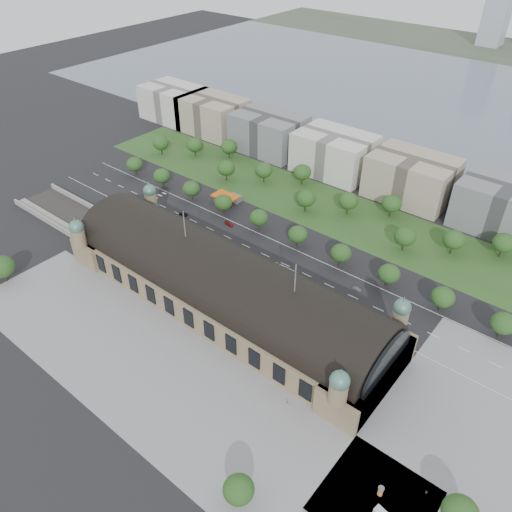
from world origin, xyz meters
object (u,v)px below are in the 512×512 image
Objects in this scene: petrol_station at (231,197)px; bus_east at (285,271)px; parked_car_4 at (190,244)px; pedestrian_2 at (427,492)px; parked_car_3 at (186,239)px; bus_west at (245,260)px; parked_car_0 at (176,235)px; advertising_column at (381,491)px; traffic_car_3 at (229,224)px; parked_car_2 at (169,233)px; traffic_car_6 at (397,327)px; pedestrian_0 at (287,403)px; traffic_car_5 at (357,289)px; traffic_car_0 at (115,197)px; traffic_car_2 at (183,214)px; parked_car_1 at (175,237)px; traffic_car_4 at (284,271)px; bus_mid at (295,285)px; parked_car_5 at (187,238)px; parked_car_6 at (229,260)px.

petrol_station reaches higher than bus_east.
pedestrian_2 is at bearing 46.54° from parked_car_4.
parked_car_3 is 35.20m from bus_west.
parked_car_0 is 152.92m from advertising_column.
traffic_car_3 is 31.35m from parked_car_2.
traffic_car_6 is at bearing 112.40° from advertising_column.
parked_car_4 is 50.73m from bus_east.
parked_car_0 is at bearing 157.52° from pedestrian_0.
parked_car_0 is 1.42× the size of advertising_column.
traffic_car_5 is at bearing 101.99° from pedestrian_0.
traffic_car_3 is at bearing 113.91° from parked_car_2.
pedestrian_2 is (111.62, -51.00, -0.99)m from bus_west.
advertising_column is (136.30, -55.68, 1.12)m from parked_car_3.
petrol_station is 65.84m from traffic_car_0.
bus_west is (53.20, -11.87, 1.08)m from traffic_car_2.
parked_car_2 is at bearing 16.66° from traffic_car_2.
traffic_car_3 is at bearing 128.01° from parked_car_1.
parked_car_4 is at bearing 105.16° from traffic_car_5.
bus_east reaches higher than traffic_car_4.
parked_car_0 is 11.48m from parked_car_4.
traffic_car_0 is 1.12× the size of advertising_column.
parked_car_0 is (-59.41, -10.68, 0.11)m from traffic_car_4.
bus_mid is 7.46× the size of pedestrian_2.
pedestrian_0 is at bearing -170.05° from traffic_car_5.
traffic_car_6 is 109.88m from parked_car_3.
advertising_column reaches higher than bus_mid.
advertising_column is (72.53, -59.83, 0.12)m from bus_mid.
advertising_column reaches higher than parked_car_5.
traffic_car_3 is 3.17× the size of pedestrian_2.
traffic_car_5 is 32.56m from bus_east.
parked_car_3 is 153.91m from pedestrian_2.
bus_east reaches higher than parked_car_1.
traffic_car_6 reaches higher than parked_car_5.
pedestrian_2 reaches higher than traffic_car_3.
traffic_car_2 is at bearing -167.54° from parked_car_0.
parked_car_3 is (10.11, 1.97, -0.07)m from parked_car_2.
parked_car_2 is 65.62m from bus_east.
petrol_station is at bearing 126.86° from traffic_car_0.
parked_car_5 is (-85.63, -19.04, 0.01)m from traffic_car_5.
traffic_car_5 is at bearing 124.03° from advertising_column.
traffic_car_0 is 147.24m from traffic_car_5.
traffic_car_5 is at bearing 113.71° from traffic_car_4.
parked_car_4 is (-80.13, -21.99, 0.07)m from traffic_car_5.
parked_car_5 is at bearing 99.31° from bus_east.
traffic_car_4 is at bearing 129.37° from pedestrian_0.
bus_east reaches higher than parked_car_4.
parked_car_6 is at bearing -91.30° from traffic_car_6.
parked_car_1 is at bearing -94.68° from parked_car_5.
bus_east is (60.02, 11.00, 1.03)m from parked_car_1.
parked_car_1 is at bearing 158.83° from traffic_car_3.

